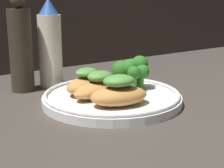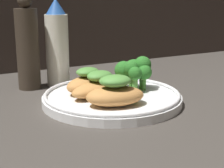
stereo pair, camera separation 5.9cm
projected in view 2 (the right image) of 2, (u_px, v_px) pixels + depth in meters
The scene contains 8 objects.
ground_plane at pixel (112, 105), 60.55cm from camera, with size 180.00×180.00×1.00cm, color #3D3833.
plate at pixel (112, 97), 60.17cm from camera, with size 24.36×24.36×2.00cm.
grilled_meat_front at pixel (115, 93), 54.06cm from camera, with size 10.39×7.55×4.93cm.
grilled_meat_middle at pixel (100, 86), 59.38cm from camera, with size 12.73×7.98×4.42cm.
grilled_meat_back at pixel (88, 83), 61.02cm from camera, with size 9.95×7.64×4.63cm.
broccoli_bunch at pixel (134, 70), 63.02cm from camera, with size 6.39×6.48×6.11cm.
sauce_bottle at pixel (57, 44), 70.39cm from camera, with size 4.71×4.71×17.84cm.
pepper_grinder at pixel (28, 46), 67.57cm from camera, with size 4.45×4.45×18.78cm.
Camera 2 is at (-27.37, -50.71, 18.47)cm, focal length 55.00 mm.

